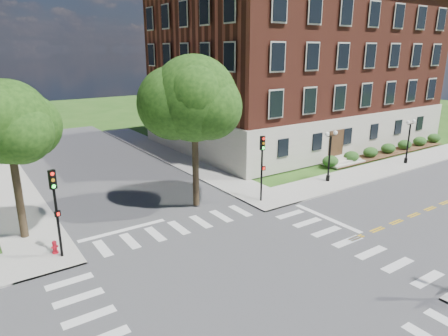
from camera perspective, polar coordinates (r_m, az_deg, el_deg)
ground at (r=20.03m, az=3.67°, el=-15.76°), size 160.00×160.00×0.00m
road_ew at (r=20.02m, az=3.67°, el=-15.75°), size 90.00×12.00×0.01m
road_ns at (r=20.02m, az=3.67°, el=-15.74°), size 12.00×90.00×0.01m
sidewalk_ne at (r=40.05m, az=7.50°, el=1.02°), size 34.00×34.00×0.12m
crosswalk_east at (r=24.60m, az=17.23°, el=-10.02°), size 2.20×10.20×0.02m
stop_bar_east at (r=27.44m, az=14.45°, el=-6.94°), size 0.40×5.50×0.00m
main_building at (r=49.40m, az=10.32°, el=13.57°), size 30.60×22.40×16.50m
shrub_row at (r=45.86m, az=22.32°, el=1.81°), size 18.00×2.00×1.30m
tree_c at (r=24.72m, az=-28.55°, el=5.72°), size 4.62×4.62×9.13m
tree_d at (r=26.67m, az=-4.29°, el=9.82°), size 5.71×5.71×10.35m
traffic_signal_ne at (r=28.38m, az=5.46°, el=1.14°), size 0.36×0.41×4.80m
traffic_signal_nw at (r=22.23m, az=-22.94°, el=-4.56°), size 0.38×0.45×4.80m
twin_lamp_west at (r=33.96m, az=14.87°, el=2.07°), size 1.36×0.36×4.23m
twin_lamp_east at (r=42.04m, az=24.87°, el=3.80°), size 1.36×0.36×4.23m
fire_hydrant at (r=23.73m, az=-23.02°, el=-10.40°), size 0.35×0.35×0.75m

